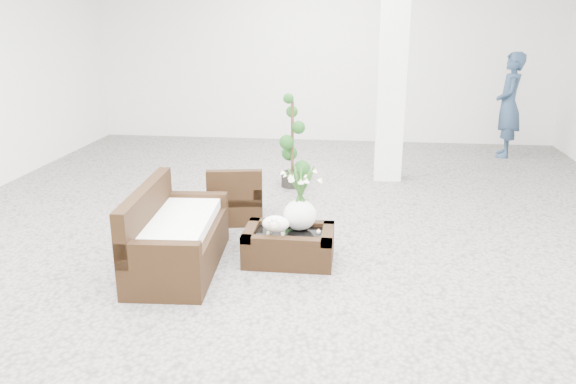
# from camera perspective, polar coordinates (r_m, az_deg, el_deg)

# --- Properties ---
(ground) EXTENTS (11.00, 11.00, 0.00)m
(ground) POSITION_cam_1_polar(r_m,az_deg,el_deg) (6.38, 0.11, -5.06)
(ground) COLOR gray
(ground) RESTS_ON ground
(column) EXTENTS (0.40, 0.40, 3.50)m
(column) POSITION_cam_1_polar(r_m,az_deg,el_deg) (8.70, 10.44, 12.56)
(column) COLOR white
(column) RESTS_ON ground
(coffee_table) EXTENTS (0.90, 0.60, 0.31)m
(coffee_table) POSITION_cam_1_polar(r_m,az_deg,el_deg) (5.86, 0.09, -5.48)
(coffee_table) COLOR #301D0E
(coffee_table) RESTS_ON ground
(sheep_figurine) EXTENTS (0.28, 0.23, 0.21)m
(sheep_figurine) POSITION_cam_1_polar(r_m,az_deg,el_deg) (5.69, -1.23, -3.38)
(sheep_figurine) COLOR white
(sheep_figurine) RESTS_ON coffee_table
(planter_narcissus) EXTENTS (0.44, 0.44, 0.80)m
(planter_narcissus) POSITION_cam_1_polar(r_m,az_deg,el_deg) (5.76, 1.20, -0.02)
(planter_narcissus) COLOR white
(planter_narcissus) RESTS_ON coffee_table
(tealight) EXTENTS (0.04, 0.04, 0.03)m
(tealight) POSITION_cam_1_polar(r_m,az_deg,el_deg) (5.79, 3.07, -3.97)
(tealight) COLOR white
(tealight) RESTS_ON coffee_table
(armchair) EXTENTS (0.75, 0.73, 0.70)m
(armchair) POSITION_cam_1_polar(r_m,az_deg,el_deg) (7.01, -5.26, -0.03)
(armchair) COLOR #301D0E
(armchair) RESTS_ON ground
(loveseat) EXTENTS (0.84, 1.60, 0.83)m
(loveseat) POSITION_cam_1_polar(r_m,az_deg,el_deg) (5.73, -10.93, -3.59)
(loveseat) COLOR #301D0E
(loveseat) RESTS_ON ground
(topiary) EXTENTS (0.36, 0.36, 1.35)m
(topiary) POSITION_cam_1_polar(r_m,az_deg,el_deg) (8.28, 0.43, 5.06)
(topiary) COLOR #184516
(topiary) RESTS_ON ground
(shopper) EXTENTS (0.55, 0.74, 1.83)m
(shopper) POSITION_cam_1_polar(r_m,az_deg,el_deg) (10.81, 21.19, 8.10)
(shopper) COLOR navy
(shopper) RESTS_ON ground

